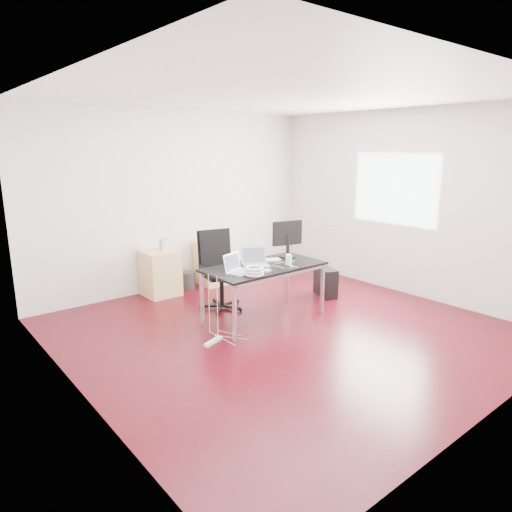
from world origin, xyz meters
TOP-DOWN VIEW (x-y plane):
  - room_shell at (0.04, 0.00)m, footprint 5.00×5.00m
  - desk at (0.06, 0.46)m, footprint 1.60×0.80m
  - office_chair at (-0.13, 1.22)m, footprint 0.57×0.59m
  - filing_cabinet_left at (-0.53, 2.23)m, footprint 0.50×0.50m
  - filing_cabinet_right at (0.45, 2.23)m, footprint 0.50×0.50m
  - pc_tower at (1.42, 0.58)m, footprint 0.35×0.49m
  - wastebasket at (-0.03, 2.25)m, footprint 0.27×0.27m
  - power_strip at (-0.92, 0.23)m, footprint 0.30×0.16m
  - laptop_left at (-0.41, 0.41)m, footprint 0.40×0.35m
  - laptop_right at (-0.03, 0.52)m, footprint 0.41×0.37m
  - monitor at (0.63, 0.63)m, footprint 0.45×0.26m
  - keyboard at (0.21, 0.63)m, footprint 0.46×0.30m
  - cup_white at (0.38, 0.33)m, footprint 0.10×0.10m
  - cup_brown at (0.46, 0.43)m, footprint 0.08×0.08m
  - cable_coil at (-0.34, 0.17)m, footprint 0.24×0.24m
  - power_adapter at (-0.10, 0.20)m, footprint 0.08×0.08m
  - speaker at (-0.45, 2.24)m, footprint 0.10×0.09m
  - navy_garment at (0.50, 2.20)m, footprint 0.31×0.26m

SIDE VIEW (x-z plane):
  - power_strip at x=-0.92m, z-range 0.00..0.04m
  - wastebasket at x=-0.03m, z-range 0.00..0.28m
  - pc_tower at x=1.42m, z-range 0.00..0.44m
  - filing_cabinet_left at x=-0.53m, z-range 0.00..0.70m
  - filing_cabinet_right at x=0.45m, z-range 0.00..0.70m
  - office_chair at x=-0.13m, z-range 0.06..1.15m
  - desk at x=0.06m, z-range 0.31..1.04m
  - keyboard at x=0.21m, z-range 0.73..0.75m
  - power_adapter at x=-0.10m, z-range 0.73..0.76m
  - navy_garment at x=0.50m, z-range 0.70..0.79m
  - cup_brown at x=0.46m, z-range 0.73..0.83m
  - cable_coil at x=-0.34m, z-range 0.73..0.84m
  - laptop_left at x=-0.41m, z-range 0.67..0.90m
  - laptop_right at x=-0.03m, z-range 0.67..0.90m
  - speaker at x=-0.45m, z-range 0.70..0.88m
  - cup_white at x=0.38m, z-range 0.73..0.85m
  - monitor at x=0.63m, z-range 0.76..1.27m
  - room_shell at x=0.04m, z-range -1.10..3.90m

